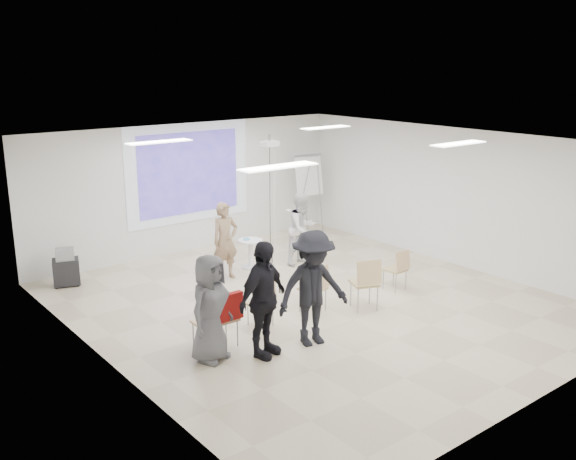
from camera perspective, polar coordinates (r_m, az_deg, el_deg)
floor at (r=12.06m, az=2.39°, el=-6.75°), size 8.00×9.00×0.10m
ceiling at (r=11.28m, az=2.56°, el=8.03°), size 8.00×9.00×0.10m
wall_back at (r=15.21m, az=-8.85°, el=3.77°), size 8.00×0.10×3.00m
wall_left at (r=9.52m, az=-16.31°, el=-3.44°), size 0.10×9.00×3.00m
wall_right at (r=14.49m, az=14.67°, el=2.90°), size 0.10×9.00×3.00m
projection_halo at (r=15.10m, az=-8.78°, el=5.03°), size 3.20×0.01×2.30m
projection_image at (r=15.08m, az=-8.75°, el=5.03°), size 2.60×0.01×1.90m
pedestal_table at (r=13.90m, az=-3.35°, el=-1.97°), size 0.70×0.70×0.66m
player_left at (r=13.15m, az=-5.61°, el=-0.52°), size 0.68×0.47×1.82m
player_right at (r=14.07m, az=1.30°, el=0.45°), size 0.96×0.83×1.77m
controller_left at (r=13.38m, az=-5.58°, el=1.03°), size 0.05×0.13×0.04m
controller_right at (r=14.07m, az=0.09°, el=1.76°), size 0.06×0.12×0.04m
chair_far_left at (r=10.12m, az=-7.04°, el=-7.87°), size 0.40×0.43×0.85m
chair_left_mid at (r=10.15m, az=-5.66°, el=-7.54°), size 0.43×0.46×0.91m
chair_left_inner at (r=10.87m, az=-2.23°, el=-6.28°), size 0.42×0.44×0.80m
chair_center at (r=11.46m, az=2.53°, el=-4.89°), size 0.49×0.52×0.88m
chair_right_inner at (r=11.60m, az=6.97°, el=-4.42°), size 0.62×0.64×0.98m
chair_right_far at (r=12.71m, az=9.75°, el=-3.22°), size 0.41×0.44×0.83m
red_jacket at (r=9.97m, az=-5.23°, el=-6.82°), size 0.45×0.11×0.43m
laptop at (r=10.95m, az=-2.54°, el=-6.37°), size 0.32×0.25×0.02m
audience_left at (r=9.65m, az=-2.23°, el=-5.46°), size 1.38×1.07×2.09m
audience_mid at (r=10.05m, az=2.24°, el=-4.53°), size 1.49×1.01×2.12m
audience_outer at (r=9.62m, az=-6.95°, el=-6.36°), size 1.06×0.88×1.86m
flipchart_easel at (r=16.42m, az=1.86°, el=4.87°), size 0.89×0.68×2.08m
av_cart at (r=13.60m, az=-19.13°, el=-3.25°), size 0.61×0.55×0.76m
ceiling_projector at (r=12.54m, az=-1.63°, el=7.08°), size 0.30×0.25×3.00m
fluor_panel_nw at (r=11.83m, az=-11.38°, el=7.69°), size 1.20×0.30×0.02m
fluor_panel_ne at (r=14.10m, az=3.36°, el=9.09°), size 1.20×0.30×0.02m
fluor_panel_sw at (r=8.89m, az=-0.85°, el=5.65°), size 1.20×0.30×0.02m
fluor_panel_se at (r=11.74m, az=14.92°, el=7.43°), size 1.20×0.30×0.02m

